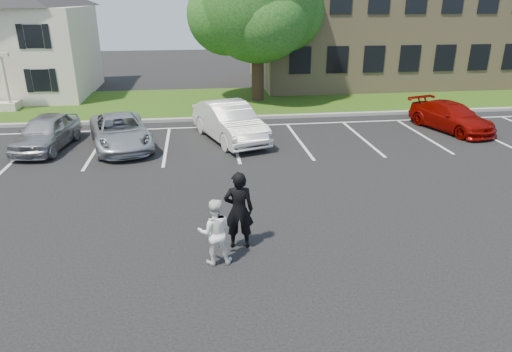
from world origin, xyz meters
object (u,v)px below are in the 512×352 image
Objects in this scene: man_black_suit at (239,210)px; man_white_shirt at (215,232)px; car_silver_minivan at (120,132)px; office_building at (413,21)px; tree at (259,4)px; car_red_compact at (451,117)px; car_silver_west at (46,132)px; car_white_sedan at (229,122)px.

man_black_suit is 0.92m from man_white_shirt.
office_building is at bearing 22.05° from car_silver_minivan.
tree reaches higher than man_white_shirt.
office_building is 27.00m from man_black_suit.
office_building is at bearing 25.96° from tree.
man_white_shirt is at bearing -84.64° from car_silver_minivan.
car_red_compact is at bearing -135.55° from man_black_suit.
car_silver_west is (-21.52, -13.70, -3.47)m from office_building.
man_white_shirt is 0.39× the size of car_silver_west.
car_silver_minivan is (-3.99, 8.59, -0.33)m from man_black_suit.
office_building is at bearing 40.40° from car_silver_west.
car_white_sedan is at bearing 164.69° from car_red_compact.
man_black_suit reaches higher than car_silver_west.
car_red_compact is (10.20, 0.21, -0.18)m from car_white_sedan.
man_black_suit is at bearing -43.88° from car_silver_west.
car_red_compact is at bearing -106.55° from office_building.
car_silver_west is at bearing 161.67° from car_silver_minivan.
car_silver_west reaches higher than car_silver_minivan.
car_silver_minivan is at bearing -129.91° from tree.
man_white_shirt is 11.34m from car_silver_west.
car_silver_minivan is (-18.61, -13.89, -3.51)m from office_building.
car_white_sedan reaches higher than car_silver_west.
car_silver_minivan is at bearing -143.27° from office_building.
car_white_sedan is 10.20m from car_red_compact.
office_building is 2.55× the size of tree.
man_black_suit is 9.01m from car_white_sedan.
office_building is 14.28m from car_red_compact.
office_building reaches higher than car_white_sedan.
tree is at bearing -95.91° from man_black_suit.
tree is 2.04× the size of car_red_compact.
man_black_suit is 0.42× the size of car_silver_minivan.
tree reaches higher than car_silver_minivan.
man_black_suit is at bearing -111.59° from car_white_sedan.
man_white_shirt is (-15.23, -23.13, -3.36)m from office_building.
man_white_shirt is 0.33× the size of car_white_sedan.
car_silver_minivan is (2.92, -0.19, -0.04)m from car_silver_west.
car_silver_west is at bearing 164.90° from car_red_compact.
man_white_shirt is at bearing -101.17° from tree.
car_silver_west is at bearing -147.52° from office_building.
office_building is 5.54× the size of car_silver_west.
car_silver_minivan is 14.68m from car_red_compact.
office_building is at bearing -119.38° from man_black_suit.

